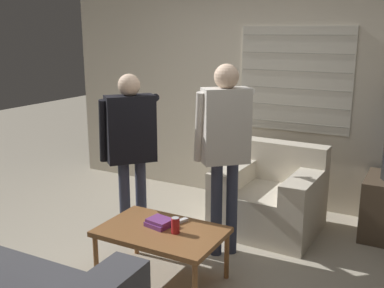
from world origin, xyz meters
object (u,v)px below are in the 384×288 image
at_px(spare_remote, 181,221).
at_px(book_stack, 159,223).
at_px(person_left_standing, 131,139).
at_px(soda_can, 175,225).
at_px(armchair_beige, 270,197).
at_px(person_right_standing, 225,138).
at_px(coffee_table, 161,234).

bearing_deg(spare_remote, book_stack, -107.93).
relative_size(person_left_standing, book_stack, 7.31).
xyz_separation_m(book_stack, spare_remote, (0.12, 0.15, -0.02)).
bearing_deg(soda_can, spare_remote, 108.26).
relative_size(book_stack, soda_can, 1.71).
relative_size(book_stack, spare_remote, 1.59).
distance_m(armchair_beige, person_right_standing, 1.03).
height_order(person_left_standing, book_stack, person_left_standing).
height_order(book_stack, spare_remote, book_stack).
height_order(armchair_beige, person_left_standing, person_left_standing).
distance_m(person_left_standing, soda_can, 0.99).
bearing_deg(spare_remote, coffee_table, -89.80).
bearing_deg(coffee_table, book_stack, 143.10).
bearing_deg(soda_can, armchair_beige, 77.45).
relative_size(person_right_standing, book_stack, 7.78).
bearing_deg(soda_can, coffee_table, 179.19).
xyz_separation_m(person_right_standing, spare_remote, (-0.17, -0.47, -0.62)).
height_order(person_right_standing, book_stack, person_right_standing).
bearing_deg(spare_remote, person_right_standing, 89.86).
xyz_separation_m(person_right_standing, soda_can, (-0.11, -0.65, -0.57)).
bearing_deg(soda_can, person_left_standing, 148.17).
bearing_deg(book_stack, spare_remote, 52.20).
distance_m(armchair_beige, person_left_standing, 1.52).
bearing_deg(person_left_standing, soda_can, -80.72).
bearing_deg(person_right_standing, person_left_standing, 151.70).
bearing_deg(person_right_standing, book_stack, -157.02).
bearing_deg(book_stack, person_right_standing, 65.09).
height_order(coffee_table, book_stack, book_stack).
bearing_deg(person_left_standing, armchair_beige, -7.57).
distance_m(armchair_beige, soda_can, 1.39).
bearing_deg(soda_can, book_stack, 167.70).
xyz_separation_m(coffee_table, person_left_standing, (-0.60, 0.45, 0.61)).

